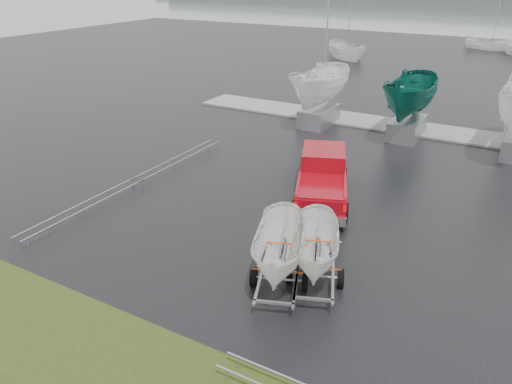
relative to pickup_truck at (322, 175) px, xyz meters
name	(u,v)px	position (x,y,z in m)	size (l,w,h in m)	color
ground_plane	(341,214)	(1.36, -1.17, -1.01)	(120.00, 120.00, 0.00)	black
dock	(418,129)	(1.36, 11.83, -0.96)	(30.00, 3.00, 0.12)	gray
pickup_truck	(322,175)	(0.00, 0.00, 0.00)	(3.94, 6.15, 1.94)	maroon
trailer_hitched	(319,214)	(2.31, -5.98, 1.37)	(2.40, 3.78, 4.37)	#93959B
trailer_parked	(281,212)	(1.41, -6.69, 1.53)	(2.39, 3.78, 4.66)	#93959B
keelboat_0	(322,60)	(-4.33, 9.83, 2.97)	(2.50, 3.20, 10.67)	#93959B
keelboat_1	(415,69)	(1.09, 10.03, 2.93)	(2.48, 3.20, 7.70)	#93959B
mast_rack_0	(178,159)	(-7.64, -0.17, -0.66)	(0.56, 6.50, 0.06)	#93959B
mast_rack_1	(86,205)	(-7.64, -6.17, -0.66)	(0.56, 6.50, 0.06)	#93959B
moored_boat_0	(346,58)	(-11.40, 33.88, -1.01)	(3.92, 3.92, 11.64)	white
moored_boat_1	(491,50)	(1.36, 48.06, -1.00)	(2.68, 2.63, 11.14)	white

